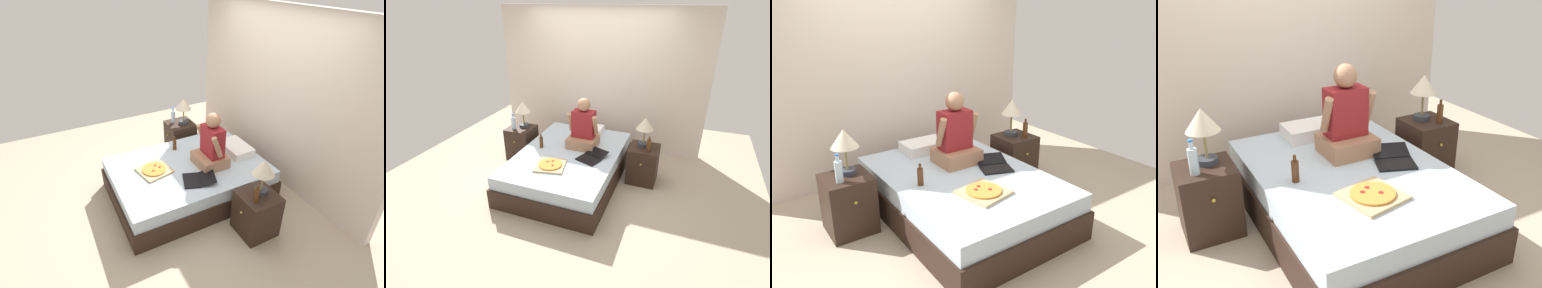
{
  "view_description": "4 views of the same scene",
  "coord_description": "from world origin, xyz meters",
  "views": [
    {
      "loc": [
        3.11,
        -1.57,
        2.87
      ],
      "look_at": [
        0.03,
        0.05,
        0.82
      ],
      "focal_mm": 28.0,
      "sensor_mm": 36.0,
      "label": 1
    },
    {
      "loc": [
        1.57,
        -3.72,
        2.6
      ],
      "look_at": [
        0.15,
        -0.0,
        0.65
      ],
      "focal_mm": 28.0,
      "sensor_mm": 36.0,
      "label": 2
    },
    {
      "loc": [
        -1.97,
        -2.89,
        2.06
      ],
      "look_at": [
        0.05,
        0.04,
        0.78
      ],
      "focal_mm": 35.0,
      "sensor_mm": 36.0,
      "label": 3
    },
    {
      "loc": [
        -1.5,
        -2.71,
        2.02
      ],
      "look_at": [
        -0.13,
        -0.21,
        0.8
      ],
      "focal_mm": 40.0,
      "sensor_mm": 36.0,
      "label": 4
    }
  ],
  "objects": [
    {
      "name": "ground_plane",
      "position": [
        0.0,
        0.0,
        0.0
      ],
      "size": [
        5.77,
        5.77,
        0.0
      ],
      "primitive_type": "plane",
      "color": "tan"
    },
    {
      "name": "beer_bottle",
      "position": [
        1.14,
        0.29,
        0.67
      ],
      "size": [
        0.06,
        0.06,
        0.23
      ],
      "color": "#512D14",
      "rests_on": "nightstand_right"
    },
    {
      "name": "wall_back",
      "position": [
        0.0,
        1.44,
        1.25
      ],
      "size": [
        3.77,
        0.12,
        2.5
      ],
      "primitive_type": "cube",
      "color": "beige",
      "rests_on": "ground"
    },
    {
      "name": "laptop",
      "position": [
        0.37,
        -0.06,
        0.49
      ],
      "size": [
        0.44,
        0.5,
        0.07
      ],
      "color": "black",
      "rests_on": "bed"
    },
    {
      "name": "bed",
      "position": [
        0.0,
        0.0,
        0.23
      ],
      "size": [
        1.5,
        2.16,
        0.47
      ],
      "color": "black",
      "rests_on": "ground"
    },
    {
      "name": "nightstand_left",
      "position": [
        -1.07,
        0.39,
        0.29
      ],
      "size": [
        0.44,
        0.47,
        0.57
      ],
      "color": "black",
      "rests_on": "ground"
    },
    {
      "name": "pizza_box",
      "position": [
        -0.09,
        -0.48,
        0.49
      ],
      "size": [
        0.47,
        0.47,
        0.04
      ],
      "color": "tan",
      "rests_on": "bed"
    },
    {
      "name": "nightstand_right",
      "position": [
        1.07,
        0.39,
        0.29
      ],
      "size": [
        0.44,
        0.47,
        0.57
      ],
      "color": "black",
      "rests_on": "ground"
    },
    {
      "name": "beer_bottle_on_bed",
      "position": [
        -0.47,
        0.01,
        0.57
      ],
      "size": [
        0.06,
        0.06,
        0.22
      ],
      "color": "#4C2811",
      "rests_on": "bed"
    },
    {
      "name": "pillow",
      "position": [
        0.01,
        0.8,
        0.53
      ],
      "size": [
        0.52,
        0.34,
        0.12
      ],
      "primitive_type": "cube",
      "color": "white",
      "rests_on": "bed"
    },
    {
      "name": "lamp_on_right_nightstand",
      "position": [
        1.04,
        0.44,
        0.9
      ],
      "size": [
        0.26,
        0.26,
        0.45
      ],
      "color": "#333842",
      "rests_on": "nightstand_right"
    },
    {
      "name": "lamp_on_left_nightstand",
      "position": [
        -1.03,
        0.44,
        0.9
      ],
      "size": [
        0.26,
        0.26,
        0.45
      ],
      "color": "#333842",
      "rests_on": "nightstand_left"
    },
    {
      "name": "person_seated",
      "position": [
        0.12,
        0.3,
        0.76
      ],
      "size": [
        0.47,
        0.4,
        0.78
      ],
      "color": "#A37556",
      "rests_on": "bed"
    },
    {
      "name": "water_bottle",
      "position": [
        -1.15,
        0.3,
        0.68
      ],
      "size": [
        0.07,
        0.07,
        0.28
      ],
      "color": "silver",
      "rests_on": "nightstand_left"
    }
  ]
}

